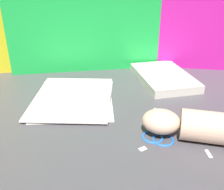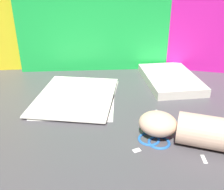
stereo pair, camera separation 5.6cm
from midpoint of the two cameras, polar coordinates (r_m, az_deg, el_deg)
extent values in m
plane|color=#4C494F|center=(0.73, 1.65, -4.18)|extent=(6.00, 6.00, 0.00)
cube|color=#D81E9E|center=(1.06, 20.26, 15.18)|extent=(0.75, 0.16, 0.39)
cube|color=white|center=(0.82, -5.71, -0.50)|extent=(0.25, 0.31, 0.00)
cube|color=white|center=(0.82, -5.59, -0.28)|extent=(0.23, 0.29, 0.00)
cube|color=white|center=(0.81, -6.00, -0.35)|extent=(0.25, 0.30, 0.00)
cube|color=white|center=(0.81, -5.90, -0.12)|extent=(0.25, 0.30, 0.00)
cube|color=silver|center=(0.95, 14.24, 3.36)|extent=(0.21, 0.29, 0.03)
sphere|color=silver|center=(0.66, 12.54, -8.26)|extent=(0.01, 0.01, 0.01)
cylinder|color=silver|center=(0.71, 12.12, -5.53)|extent=(0.02, 0.12, 0.01)
torus|color=blue|center=(0.63, 12.78, -9.83)|extent=(0.06, 0.06, 0.01)
cylinder|color=silver|center=(0.70, 15.99, -6.55)|extent=(0.10, 0.08, 0.01)
torus|color=blue|center=(0.64, 10.60, -9.21)|extent=(0.07, 0.07, 0.01)
ellipsoid|color=beige|center=(0.63, 12.48, -6.16)|extent=(0.11, 0.10, 0.06)
cube|color=white|center=(0.60, 8.13, -11.88)|extent=(0.02, 0.02, 0.00)
cube|color=white|center=(0.61, 21.94, -12.86)|extent=(0.01, 0.03, 0.00)
camera|label=1|loc=(0.03, -87.71, 1.12)|focal=42.00mm
camera|label=2|loc=(0.03, 92.29, -1.12)|focal=42.00mm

